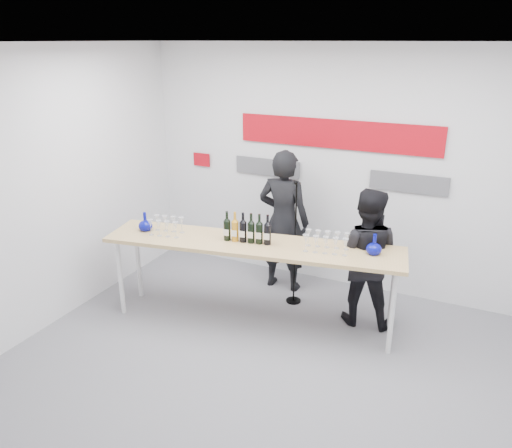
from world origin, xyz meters
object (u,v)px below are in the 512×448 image
tasting_table (252,249)px  presenter_right (365,257)px  mic_stand (294,267)px  presenter_left (284,221)px

tasting_table → presenter_right: presenter_right is taller
tasting_table → mic_stand: 0.80m
presenter_right → mic_stand: bearing=-11.1°
tasting_table → mic_stand: (0.26, 0.63, -0.43)m
presenter_left → mic_stand: 0.61m
tasting_table → presenter_right: 1.24m
tasting_table → mic_stand: bearing=57.6°
presenter_left → mic_stand: bearing=130.2°
tasting_table → presenter_left: (-0.02, 0.95, 0.00)m
presenter_left → presenter_right: bearing=159.7°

